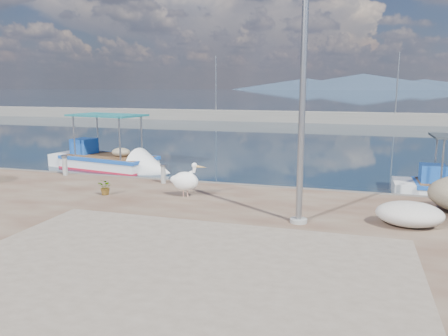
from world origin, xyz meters
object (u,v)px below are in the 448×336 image
at_px(bollard_near, 163,173).
at_px(boat_left, 108,163).
at_px(lamp_post, 303,93).
at_px(pelican, 186,181).

bearing_deg(bollard_near, boat_left, 138.78).
height_order(boat_left, lamp_post, lamp_post).
relative_size(boat_left, bollard_near, 9.76).
xyz_separation_m(lamp_post, bollard_near, (-5.31, 3.25, -2.93)).
distance_m(boat_left, lamp_post, 13.27).
relative_size(boat_left, pelican, 5.80).
distance_m(boat_left, bollard_near, 6.63).
height_order(boat_left, bollard_near, boat_left).
bearing_deg(pelican, boat_left, 131.64).
height_order(pelican, bollard_near, pelican).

